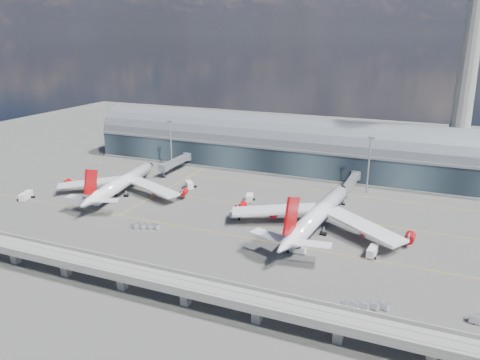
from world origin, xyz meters
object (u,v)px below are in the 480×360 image
at_px(service_truck_0, 26,196).
at_px(service_truck_1, 236,215).
at_px(floodlight_mast_left, 171,144).
at_px(cargo_train_1, 365,306).
at_px(cargo_train_0, 146,226).
at_px(service_truck_4, 249,198).
at_px(control_tower, 467,73).
at_px(service_truck_2, 296,249).
at_px(service_truck_3, 372,252).
at_px(airliner_left, 121,183).
at_px(service_truck_5, 189,185).
at_px(floodlight_mast_right, 369,164).
at_px(airliner_right, 317,216).

distance_m(service_truck_0, service_truck_1, 92.70).
bearing_deg(floodlight_mast_left, cargo_train_1, -39.57).
bearing_deg(cargo_train_1, cargo_train_0, 94.10).
bearing_deg(service_truck_4, service_truck_0, -172.56).
bearing_deg(control_tower, service_truck_2, -115.84).
relative_size(service_truck_1, service_truck_2, 0.77).
bearing_deg(service_truck_2, floodlight_mast_left, 53.74).
height_order(service_truck_3, cargo_train_1, service_truck_3).
relative_size(airliner_left, service_truck_2, 9.10).
bearing_deg(service_truck_2, service_truck_5, 57.07).
xyz_separation_m(floodlight_mast_left, floodlight_mast_right, (100.00, 0.00, 0.00)).
xyz_separation_m(service_truck_2, service_truck_3, (23.25, 7.14, 0.27)).
bearing_deg(service_truck_3, floodlight_mast_right, 106.85).
relative_size(floodlight_mast_left, service_truck_3, 3.94).
bearing_deg(cargo_train_0, cargo_train_1, -85.87).
distance_m(control_tower, service_truck_0, 198.63).
distance_m(floodlight_mast_right, service_truck_5, 80.76).
height_order(service_truck_2, cargo_train_0, service_truck_2).
xyz_separation_m(airliner_left, cargo_train_0, (30.66, -27.11, -4.56)).
height_order(service_truck_1, service_truck_5, service_truck_5).
bearing_deg(service_truck_2, airliner_left, 76.15).
bearing_deg(floodlight_mast_left, cargo_train_0, -66.01).
relative_size(airliner_left, airliner_right, 0.90).
xyz_separation_m(floodlight_mast_left, cargo_train_1, (113.57, -93.85, -12.76)).
distance_m(control_tower, floodlight_mast_left, 143.01).
bearing_deg(control_tower, airliner_right, -120.16).
bearing_deg(service_truck_2, service_truck_0, 90.18).
bearing_deg(service_truck_0, airliner_left, 12.70).
bearing_deg(airliner_left, control_tower, 19.74).
bearing_deg(service_truck_4, control_tower, 22.51).
distance_m(service_truck_1, service_truck_2, 35.25).
distance_m(service_truck_2, cargo_train_1, 35.50).
height_order(service_truck_1, service_truck_3, service_truck_3).
relative_size(floodlight_mast_right, cargo_train_0, 2.47).
xyz_separation_m(floodlight_mast_right, service_truck_0, (-133.00, -65.45, -11.98)).
relative_size(control_tower, service_truck_3, 15.77).
relative_size(floodlight_mast_right, service_truck_5, 3.85).
bearing_deg(service_truck_4, floodlight_mast_left, 137.48).
relative_size(control_tower, airliner_left, 1.64).
xyz_separation_m(airliner_right, service_truck_5, (-65.76, 24.93, -4.09)).
height_order(control_tower, cargo_train_1, control_tower).
distance_m(airliner_right, cargo_train_0, 62.15).
height_order(airliner_left, service_truck_1, airliner_left).
relative_size(floodlight_mast_left, service_truck_1, 4.84).
height_order(service_truck_0, service_truck_5, service_truck_5).
distance_m(service_truck_0, cargo_train_1, 149.29).
height_order(floodlight_mast_left, service_truck_2, floodlight_mast_left).
bearing_deg(cargo_train_1, floodlight_mast_left, 69.62).
xyz_separation_m(airliner_right, service_truck_1, (-31.44, -0.28, -4.29)).
relative_size(service_truck_3, service_truck_4, 1.10).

